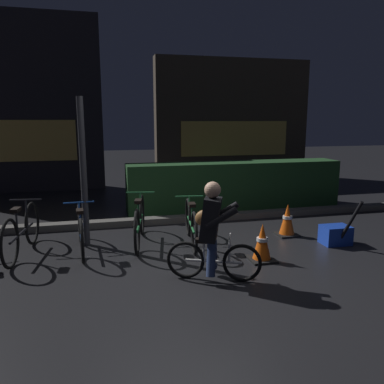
{
  "coord_description": "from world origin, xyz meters",
  "views": [
    {
      "loc": [
        -1.15,
        -4.93,
        1.99
      ],
      "look_at": [
        0.2,
        0.6,
        0.9
      ],
      "focal_mm": 36.09,
      "sensor_mm": 36.0,
      "label": 1
    }
  ],
  "objects": [
    {
      "name": "street_post",
      "position": [
        -1.38,
        1.2,
        1.16
      ],
      "size": [
        0.1,
        0.1,
        2.32
      ],
      "primitive_type": "cylinder",
      "color": "#2D2D33",
      "rests_on": "ground"
    },
    {
      "name": "closed_umbrella",
      "position": [
        2.55,
        0.05,
        0.39
      ],
      "size": [
        0.19,
        0.41,
        0.79
      ],
      "primitive_type": "cylinder",
      "rotation": [
        0.0,
        0.45,
        5.07
      ],
      "color": "black",
      "rests_on": "ground"
    },
    {
      "name": "parked_bike_center_right",
      "position": [
        -0.55,
        1.05,
        0.36
      ],
      "size": [
        0.46,
        1.72,
        0.8
      ],
      "rotation": [
        0.0,
        0.0,
        1.39
      ],
      "color": "black",
      "rests_on": "ground"
    },
    {
      "name": "cyclist",
      "position": [
        0.17,
        -0.55,
        0.63
      ],
      "size": [
        1.12,
        0.65,
        1.25
      ],
      "rotation": [
        0.0,
        0.0,
        -0.39
      ],
      "color": "black",
      "rests_on": "ground"
    },
    {
      "name": "sidewalk_curb",
      "position": [
        0.0,
        2.2,
        0.06
      ],
      "size": [
        12.0,
        0.24,
        0.12
      ],
      "primitive_type": "cube",
      "color": "#56544F",
      "rests_on": "ground"
    },
    {
      "name": "parked_bike_center_left",
      "position": [
        -1.45,
        0.9,
        0.33
      ],
      "size": [
        0.46,
        1.56,
        0.72
      ],
      "rotation": [
        0.0,
        0.0,
        1.64
      ],
      "color": "black",
      "rests_on": "ground"
    },
    {
      "name": "traffic_cone_far",
      "position": [
        1.96,
        0.91,
        0.27
      ],
      "size": [
        0.36,
        0.36,
        0.56
      ],
      "color": "black",
      "rests_on": "ground"
    },
    {
      "name": "storefront_right",
      "position": [
        3.18,
        7.2,
        1.93
      ],
      "size": [
        5.1,
        0.54,
        3.87
      ],
      "color": "#42382D",
      "rests_on": "ground"
    },
    {
      "name": "blue_crate",
      "position": [
        2.5,
        0.3,
        0.15
      ],
      "size": [
        0.45,
        0.33,
        0.3
      ],
      "primitive_type": "cube",
      "rotation": [
        0.0,
        0.0,
        -0.02
      ],
      "color": "#193DB7",
      "rests_on": "ground"
    },
    {
      "name": "storefront_left",
      "position": [
        -3.41,
        6.5,
        2.36
      ],
      "size": [
        4.86,
        0.54,
        4.75
      ],
      "color": "#262328",
      "rests_on": "ground"
    },
    {
      "name": "ground_plane",
      "position": [
        0.0,
        0.0,
        0.0
      ],
      "size": [
        40.0,
        40.0,
        0.0
      ],
      "primitive_type": "plane",
      "color": "black"
    },
    {
      "name": "traffic_cone_near",
      "position": [
        1.05,
        -0.1,
        0.26
      ],
      "size": [
        0.36,
        0.36,
        0.54
      ],
      "color": "black",
      "rests_on": "ground"
    },
    {
      "name": "parked_bike_right_mid",
      "position": [
        0.25,
        0.86,
        0.34
      ],
      "size": [
        0.46,
        1.6,
        0.74
      ],
      "rotation": [
        0.0,
        0.0,
        1.44
      ],
      "color": "black",
      "rests_on": "ground"
    },
    {
      "name": "parked_bike_left_mid",
      "position": [
        -2.28,
        0.95,
        0.36
      ],
      "size": [
        0.46,
        1.7,
        0.79
      ],
      "rotation": [
        0.0,
        0.0,
        1.44
      ],
      "color": "black",
      "rests_on": "ground"
    },
    {
      "name": "hedge_row",
      "position": [
        1.8,
        3.1,
        0.52
      ],
      "size": [
        4.8,
        0.7,
        1.04
      ],
      "primitive_type": "cube",
      "color": "#214723",
      "rests_on": "ground"
    }
  ]
}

